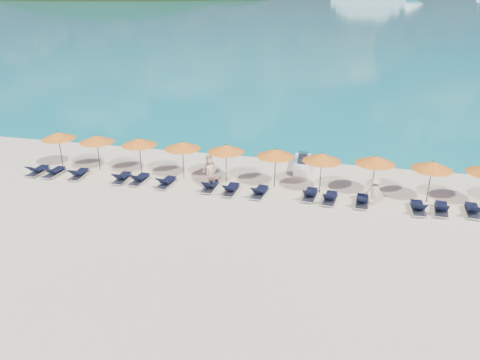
# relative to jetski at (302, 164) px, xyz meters

# --- Properties ---
(ground) EXTENTS (1400.00, 1400.00, 0.00)m
(ground) POSITION_rel_jetski_xyz_m (-2.59, -8.39, -0.38)
(ground) COLOR beige
(headland_main) EXTENTS (374.00, 242.00, 126.50)m
(headland_main) POSITION_rel_jetski_xyz_m (-302.59, 531.61, -38.38)
(headland_main) COLOR black
(headland_main) RESTS_ON ground
(headland_small) EXTENTS (162.00, 126.00, 85.50)m
(headland_small) POSITION_rel_jetski_xyz_m (-152.59, 551.61, -35.38)
(headland_small) COLOR black
(headland_small) RESTS_ON ground
(sailboat_near) EXTENTS (5.11, 1.70, 9.38)m
(sailboat_near) POSITION_rel_jetski_xyz_m (121.07, 543.53, 0.58)
(sailboat_near) COLOR white
(sailboat_near) RESTS_ON ground
(jetski) EXTENTS (1.15, 2.67, 0.93)m
(jetski) POSITION_rel_jetski_xyz_m (0.00, 0.00, 0.00)
(jetski) COLOR white
(jetski) RESTS_ON ground
(beachgoer_a) EXTENTS (0.75, 0.74, 1.74)m
(beachgoer_a) POSITION_rel_jetski_xyz_m (-4.55, -4.08, 0.49)
(beachgoer_a) COLOR tan
(beachgoer_a) RESTS_ON ground
(beachgoer_b) EXTENTS (0.99, 0.92, 1.79)m
(beachgoer_b) POSITION_rel_jetski_xyz_m (-4.77, -3.72, 0.51)
(beachgoer_b) COLOR tan
(beachgoer_b) RESTS_ON ground
(beachgoer_c) EXTENTS (1.00, 0.62, 1.43)m
(beachgoer_c) POSITION_rel_jetski_xyz_m (4.13, -4.10, 0.33)
(beachgoer_c) COLOR tan
(beachgoer_c) RESTS_ON ground
(umbrella_0) EXTENTS (2.10, 2.10, 2.28)m
(umbrella_0) POSITION_rel_jetski_xyz_m (-14.56, -2.99, 1.63)
(umbrella_0) COLOR black
(umbrella_0) RESTS_ON ground
(umbrella_1) EXTENTS (2.10, 2.10, 2.28)m
(umbrella_1) POSITION_rel_jetski_xyz_m (-11.94, -3.06, 1.63)
(umbrella_1) COLOR black
(umbrella_1) RESTS_ON ground
(umbrella_2) EXTENTS (2.10, 2.10, 2.28)m
(umbrella_2) POSITION_rel_jetski_xyz_m (-9.25, -2.98, 1.63)
(umbrella_2) COLOR black
(umbrella_2) RESTS_ON ground
(umbrella_3) EXTENTS (2.10, 2.10, 2.28)m
(umbrella_3) POSITION_rel_jetski_xyz_m (-6.55, -3.03, 1.63)
(umbrella_3) COLOR black
(umbrella_3) RESTS_ON ground
(umbrella_4) EXTENTS (2.10, 2.10, 2.28)m
(umbrella_4) POSITION_rel_jetski_xyz_m (-4.00, -2.96, 1.63)
(umbrella_4) COLOR black
(umbrella_4) RESTS_ON ground
(umbrella_5) EXTENTS (2.10, 2.10, 2.28)m
(umbrella_5) POSITION_rel_jetski_xyz_m (-1.18, -3.06, 1.63)
(umbrella_5) COLOR black
(umbrella_5) RESTS_ON ground
(umbrella_6) EXTENTS (2.10, 2.10, 2.28)m
(umbrella_6) POSITION_rel_jetski_xyz_m (1.32, -3.21, 1.63)
(umbrella_6) COLOR black
(umbrella_6) RESTS_ON ground
(umbrella_7) EXTENTS (2.10, 2.10, 2.28)m
(umbrella_7) POSITION_rel_jetski_xyz_m (4.06, -2.96, 1.63)
(umbrella_7) COLOR black
(umbrella_7) RESTS_ON ground
(umbrella_8) EXTENTS (2.10, 2.10, 2.28)m
(umbrella_8) POSITION_rel_jetski_xyz_m (6.82, -3.16, 1.63)
(umbrella_8) COLOR black
(umbrella_8) RESTS_ON ground
(lounger_0) EXTENTS (0.63, 1.70, 0.66)m
(lounger_0) POSITION_rel_jetski_xyz_m (-15.23, -4.51, -0.15)
(lounger_0) COLOR silver
(lounger_0) RESTS_ON ground
(lounger_1) EXTENTS (0.65, 1.71, 0.66)m
(lounger_1) POSITION_rel_jetski_xyz_m (-14.13, -4.48, -0.15)
(lounger_1) COLOR silver
(lounger_1) RESTS_ON ground
(lounger_2) EXTENTS (0.75, 1.74, 0.66)m
(lounger_2) POSITION_rel_jetski_xyz_m (-12.54, -4.43, -0.15)
(lounger_2) COLOR silver
(lounger_2) RESTS_ON ground
(lounger_3) EXTENTS (0.72, 1.73, 0.66)m
(lounger_3) POSITION_rel_jetski_xyz_m (-9.81, -4.36, -0.15)
(lounger_3) COLOR silver
(lounger_3) RESTS_ON ground
(lounger_4) EXTENTS (0.67, 1.72, 0.66)m
(lounger_4) POSITION_rel_jetski_xyz_m (-8.75, -4.30, -0.15)
(lounger_4) COLOR silver
(lounger_4) RESTS_ON ground
(lounger_5) EXTENTS (0.72, 1.73, 0.66)m
(lounger_5) POSITION_rel_jetski_xyz_m (-7.09, -4.39, -0.15)
(lounger_5) COLOR silver
(lounger_5) RESTS_ON ground
(lounger_6) EXTENTS (0.62, 1.70, 0.66)m
(lounger_6) POSITION_rel_jetski_xyz_m (-4.55, -4.32, -0.15)
(lounger_6) COLOR silver
(lounger_6) RESTS_ON ground
(lounger_7) EXTENTS (0.67, 1.72, 0.66)m
(lounger_7) POSITION_rel_jetski_xyz_m (-3.32, -4.48, -0.15)
(lounger_7) COLOR silver
(lounger_7) RESTS_ON ground
(lounger_8) EXTENTS (0.79, 1.75, 0.66)m
(lounger_8) POSITION_rel_jetski_xyz_m (-1.75, -4.46, -0.15)
(lounger_8) COLOR silver
(lounger_8) RESTS_ON ground
(lounger_9) EXTENTS (0.75, 1.74, 0.66)m
(lounger_9) POSITION_rel_jetski_xyz_m (0.90, -4.15, -0.15)
(lounger_9) COLOR silver
(lounger_9) RESTS_ON ground
(lounger_10) EXTENTS (0.79, 1.75, 0.66)m
(lounger_10) POSITION_rel_jetski_xyz_m (1.94, -4.37, -0.15)
(lounger_10) COLOR silver
(lounger_10) RESTS_ON ground
(lounger_11) EXTENTS (0.68, 1.72, 0.66)m
(lounger_11) POSITION_rel_jetski_xyz_m (3.57, -4.34, -0.15)
(lounger_11) COLOR silver
(lounger_11) RESTS_ON ground
(lounger_12) EXTENTS (0.71, 1.73, 0.66)m
(lounger_12) POSITION_rel_jetski_xyz_m (6.26, -4.50, -0.15)
(lounger_12) COLOR silver
(lounger_12) RESTS_ON ground
(lounger_13) EXTENTS (0.79, 1.76, 0.66)m
(lounger_13) POSITION_rel_jetski_xyz_m (7.35, -4.35, -0.15)
(lounger_13) COLOR silver
(lounger_13) RESTS_ON ground
(lounger_14) EXTENTS (0.71, 1.73, 0.66)m
(lounger_14) POSITION_rel_jetski_xyz_m (8.82, -4.17, -0.15)
(lounger_14) COLOR silver
(lounger_14) RESTS_ON ground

